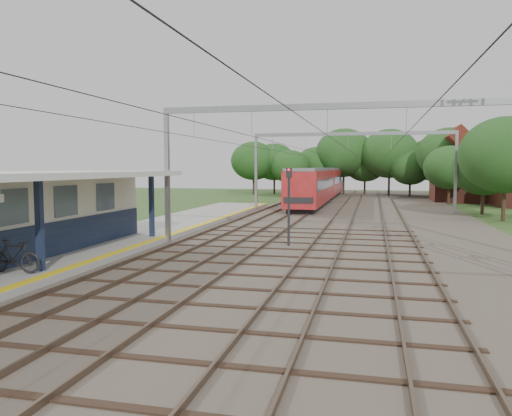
# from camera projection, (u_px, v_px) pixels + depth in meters

# --- Properties ---
(ground) EXTENTS (160.00, 160.00, 0.00)m
(ground) POSITION_uv_depth(u_px,v_px,m) (103.00, 359.00, 10.32)
(ground) COLOR #2D4C1E
(ground) RESTS_ON ground
(ballast_bed) EXTENTS (18.00, 90.00, 0.10)m
(ballast_bed) POSITION_uv_depth(u_px,v_px,m) (354.00, 218.00, 38.50)
(ballast_bed) COLOR #473D33
(ballast_bed) RESTS_ON ground
(platform) EXTENTS (5.00, 52.00, 0.35)m
(platform) POSITION_uv_depth(u_px,v_px,m) (115.00, 241.00, 25.61)
(platform) COLOR gray
(platform) RESTS_ON ground
(yellow_stripe) EXTENTS (0.45, 52.00, 0.01)m
(yellow_stripe) POSITION_uv_depth(u_px,v_px,m) (155.00, 239.00, 25.08)
(yellow_stripe) COLOR yellow
(yellow_stripe) RESTS_ON platform
(rail_tracks) EXTENTS (11.80, 88.00, 0.15)m
(rail_tracks) POSITION_uv_depth(u_px,v_px,m) (322.00, 216.00, 39.06)
(rail_tracks) COLOR brown
(rail_tracks) RESTS_ON ballast_bed
(catenary_system) EXTENTS (17.22, 88.00, 7.00)m
(catenary_system) POSITION_uv_depth(u_px,v_px,m) (344.00, 144.00, 33.62)
(catenary_system) COLOR gray
(catenary_system) RESTS_ON ground
(tree_band) EXTENTS (31.72, 30.88, 8.82)m
(tree_band) POSITION_uv_depth(u_px,v_px,m) (362.00, 160.00, 64.45)
(tree_band) COLOR #382619
(tree_band) RESTS_ON ground
(house_far) EXTENTS (8.00, 6.12, 8.66)m
(house_far) POSITION_uv_depth(u_px,v_px,m) (469.00, 174.00, 56.83)
(house_far) COLOR brown
(house_far) RESTS_ON ground
(bicycle) EXTENTS (1.96, 0.66, 1.16)m
(bicycle) POSITION_uv_depth(u_px,v_px,m) (14.00, 256.00, 17.06)
(bicycle) COLOR black
(bicycle) RESTS_ON platform
(train) EXTENTS (2.88, 35.90, 3.79)m
(train) POSITION_uv_depth(u_px,v_px,m) (321.00, 183.00, 57.61)
(train) COLOR black
(train) RESTS_ON ballast_bed
(signal_post) EXTENTS (0.27, 0.24, 3.94)m
(signal_post) POSITION_uv_depth(u_px,v_px,m) (289.00, 199.00, 24.48)
(signal_post) COLOR black
(signal_post) RESTS_ON ground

